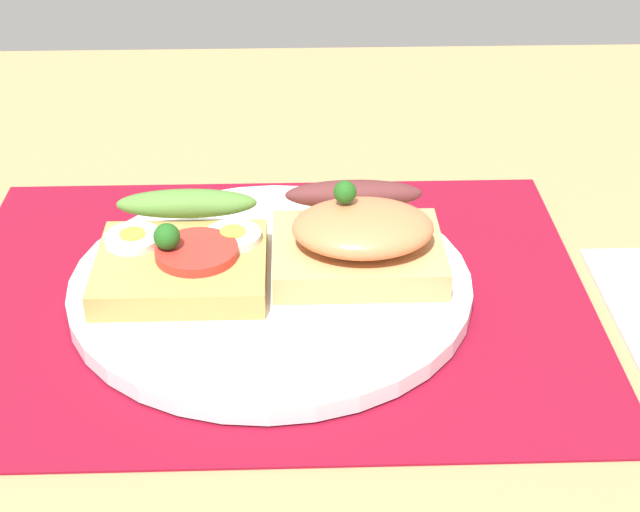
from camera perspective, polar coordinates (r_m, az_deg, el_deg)
ground_plane at (r=61.12cm, az=-2.82°, el=-3.64°), size 120.00×90.00×3.20cm
placemat at (r=60.13cm, az=-2.86°, el=-2.28°), size 39.00×30.03×0.30cm
plate at (r=59.75cm, az=-2.88°, el=-1.72°), size 24.48×24.48×1.10cm
sandwich_egg_tomato at (r=60.00cm, az=-7.98°, el=0.21°), size 10.19×10.33×3.83cm
sandwich_salmon at (r=59.76cm, az=2.30°, el=1.17°), size 10.44×9.72×5.61cm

